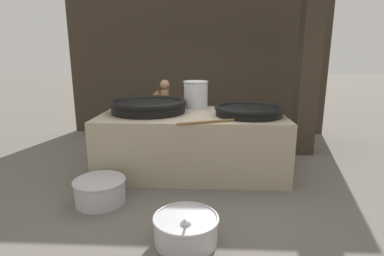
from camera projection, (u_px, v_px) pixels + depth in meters
name	position (u px, v px, depth m)	size (l,w,h in m)	color
ground_plane	(192.00, 169.00, 5.42)	(60.00, 60.00, 0.00)	#666059
back_wall	(197.00, 51.00, 7.66)	(6.59, 0.24, 4.27)	#382D23
support_pillar	(310.00, 49.00, 5.89)	(0.38, 0.38, 4.27)	#382D23
hearth_platform	(192.00, 142.00, 5.30)	(3.13, 1.66, 1.03)	tan
giant_wok_near	(148.00, 106.00, 5.27)	(1.34, 1.34, 0.23)	black
giant_wok_far	(249.00, 110.00, 5.00)	(1.15, 1.15, 0.17)	black
stock_pot	(196.00, 94.00, 5.68)	(0.48, 0.48, 0.52)	#B7B7BC
stirring_paddle	(215.00, 121.00, 4.48)	(1.02, 0.49, 0.04)	brown
cook	(165.00, 112.00, 6.51)	(0.37, 0.56, 1.51)	#8C6647
prep_bowl_vegetables	(186.00, 228.00, 3.27)	(0.73, 0.95, 0.60)	#B7B7BC
prep_bowl_meat	(100.00, 190.00, 4.15)	(0.72, 0.72, 0.35)	#B7B7BC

